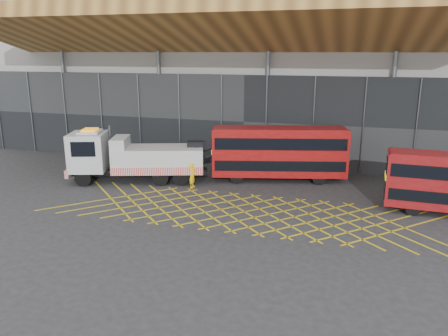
% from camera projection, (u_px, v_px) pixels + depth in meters
% --- Properties ---
extents(ground_plane, '(120.00, 120.00, 0.00)m').
position_uv_depth(ground_plane, '(175.00, 205.00, 29.27)').
color(ground_plane, '#272629').
extents(road_markings, '(26.36, 7.16, 0.01)m').
position_uv_depth(road_markings, '(245.00, 212.00, 28.00)').
color(road_markings, gold).
rests_on(road_markings, ground_plane).
extents(construction_building, '(55.00, 23.97, 18.00)m').
position_uv_depth(construction_building, '(260.00, 62.00, 43.52)').
color(construction_building, gray).
rests_on(construction_building, ground_plane).
extents(recovery_truck, '(12.18, 5.86, 4.28)m').
position_uv_depth(recovery_truck, '(132.00, 157.00, 34.09)').
color(recovery_truck, black).
rests_on(recovery_truck, ground_plane).
extents(bus_towed, '(10.72, 4.82, 4.26)m').
position_uv_depth(bus_towed, '(279.00, 151.00, 34.28)').
color(bus_towed, maroon).
rests_on(bus_towed, ground_plane).
extents(worker, '(0.47, 0.70, 1.89)m').
position_uv_depth(worker, '(192.00, 175.00, 32.78)').
color(worker, yellow).
rests_on(worker, ground_plane).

